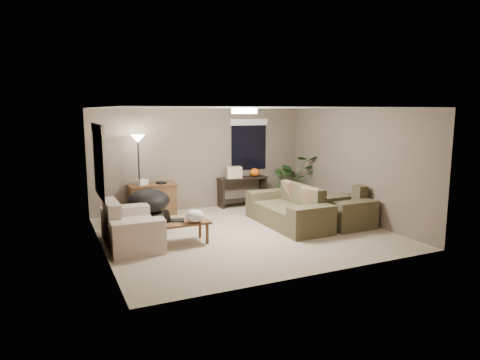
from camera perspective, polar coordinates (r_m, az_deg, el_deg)
name	(u,v)px	position (r m, az deg, el deg)	size (l,w,h in m)	color
room_shell	(244,172)	(8.49, 0.56, 1.14)	(5.50, 5.50, 5.50)	tan
main_sofa	(289,211)	(9.31, 6.58, -4.19)	(0.95, 2.20, 0.85)	#4E472F
throw_pillows	(300,194)	(9.37, 7.96, -1.91)	(0.35, 1.39, 0.47)	#8C7251
loveseat	(130,229)	(8.15, -14.49, -6.35)	(0.90, 1.60, 0.85)	beige
armchair	(346,212)	(9.43, 13.95, -4.20)	(0.95, 1.00, 0.85)	#4A452C
coffee_table	(182,225)	(8.03, -7.73, -5.92)	(1.00, 0.55, 0.42)	brown
laptop	(172,218)	(8.05, -9.11, -5.03)	(0.41, 0.32, 0.24)	black
plastic_bag	(195,216)	(7.90, -6.05, -4.78)	(0.34, 0.31, 0.24)	white
desk	(153,199)	(10.28, -11.56, -2.56)	(1.10, 0.50, 0.75)	brown
desk_papers	(146,182)	(10.16, -12.48, -0.30)	(0.71, 0.32, 0.12)	silver
console_table	(243,189)	(11.06, 0.34, -1.23)	(1.30, 0.40, 0.75)	black
pumpkin	(255,172)	(11.14, 1.97, 1.02)	(0.26, 0.26, 0.21)	orange
cardboard_box	(234,172)	(10.88, -0.85, 1.03)	(0.38, 0.29, 0.29)	beige
papasan_chair	(149,205)	(9.33, -12.09, -3.23)	(1.06, 1.06, 0.80)	black
floor_lamp	(138,149)	(9.92, -13.42, 4.08)	(0.32, 0.32, 1.91)	black
ceiling_fixture	(244,111)	(8.40, 0.57, 9.19)	(0.50, 0.50, 0.10)	white
houseplant	(293,185)	(11.35, 7.05, -0.65)	(1.18, 1.31, 1.02)	#2D5923
cat_scratching_post	(331,208)	(10.10, 12.06, -3.74)	(0.32, 0.32, 0.50)	tan
window_left	(98,149)	(7.98, -18.47, 4.00)	(0.05, 1.56, 1.33)	black
window_back	(249,136)	(11.22, 1.20, 5.87)	(1.06, 0.05, 1.33)	black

